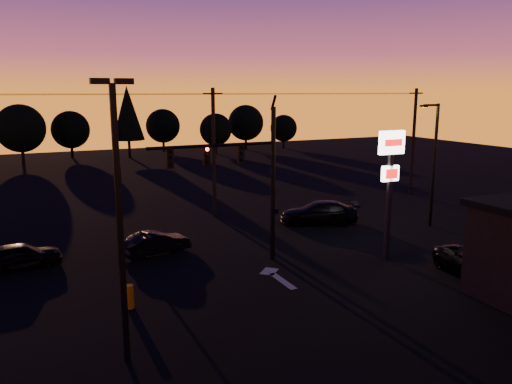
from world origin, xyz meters
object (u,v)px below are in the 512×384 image
traffic_signal_mast (245,169)px  suv_parked (483,265)px  secondary_signal (119,191)px  car_mid (156,243)px  car_left (20,256)px  streetlight (433,160)px  pylon_sign (390,167)px  parking_lot_light (119,206)px  bollard (130,297)px  car_right (319,213)px

traffic_signal_mast → suv_parked: (9.22, -6.88, -4.21)m
traffic_signal_mast → secondary_signal: traffic_signal_mast is taller
car_mid → suv_parked: suv_parked is taller
suv_parked → car_left: bearing=162.1°
secondary_signal → streetlight: bearing=-17.6°
secondary_signal → suv_parked: 20.26m
car_left → car_mid: 6.75m
secondary_signal → pylon_sign: size_ratio=0.64×
car_left → suv_parked: 22.59m
pylon_sign → parking_lot_light: bearing=-162.8°
car_left → secondary_signal: bearing=-65.8°
parking_lot_light → pylon_sign: (14.50, 4.50, -0.36)m
secondary_signal → car_left: (-5.60, -3.35, -2.19)m
traffic_signal_mast → car_left: size_ratio=2.19×
secondary_signal → car_mid: 4.69m
parking_lot_light → streetlight: parking_lot_light is taller
streetlight → bollard: 21.34m
secondary_signal → suv_parked: (14.12, -14.37, -2.14)m
secondary_signal → parking_lot_light: size_ratio=0.48×
secondary_signal → bollard: secondary_signal is taller
car_mid → car_right: 11.63m
pylon_sign → secondary_signal: bearing=140.2°
suv_parked → parking_lot_light: bearing=-168.3°
secondary_signal → parking_lot_light: parking_lot_light is taller
secondary_signal → car_right: size_ratio=0.84×
bollard → suv_parked: suv_parked is taller
pylon_sign → car_mid: 13.15m
pylon_sign → car_right: 8.73m
bollard → suv_parked: bearing=-14.1°
streetlight → suv_parked: 10.34m
car_left → car_right: bearing=-93.5°
car_right → car_left: bearing=-62.5°
bollard → car_left: 8.13m
secondary_signal → car_mid: (1.12, -3.96, -2.24)m
traffic_signal_mast → bollard: size_ratio=8.65×
parking_lot_light → car_right: parking_lot_light is taller
car_left → parking_lot_light: bearing=-171.1°
parking_lot_light → car_left: 12.44m
car_left → car_right: car_right is taller
pylon_sign → bollard: (-13.59, -0.43, -4.42)m
streetlight → car_mid: streetlight is taller
pylon_sign → car_left: size_ratio=1.73×
traffic_signal_mast → streetlight: size_ratio=1.07×
car_right → secondary_signal: bearing=-76.1°
parking_lot_light → traffic_signal_mast: bearing=43.4°
parking_lot_light → car_right: bearing=38.7°
parking_lot_light → pylon_sign: size_ratio=1.34×
parking_lot_light → car_right: size_ratio=1.76×
car_right → traffic_signal_mast: bearing=-32.0°
streetlight → car_mid: 18.30m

